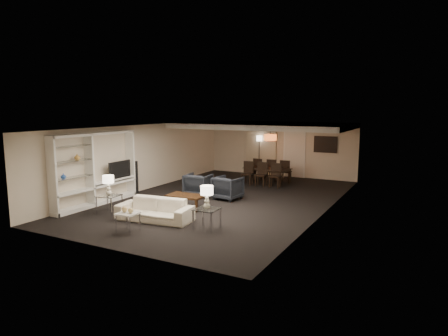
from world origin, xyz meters
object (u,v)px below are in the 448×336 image
at_px(armchair_right, 228,188).
at_px(vase_amber, 77,157).
at_px(coffee_table, 186,201).
at_px(side_table_right, 207,219).
at_px(marble_table, 128,222).
at_px(chair_fl, 260,169).
at_px(side_table_left, 109,204).
at_px(floor_speaker, 135,178).
at_px(dining_table, 267,176).
at_px(chair_nm, 261,175).
at_px(chair_fm, 273,170).
at_px(armchair_left, 198,185).
at_px(chair_fr, 286,171).
at_px(table_lamp_right, 207,197).
at_px(vase_blue, 63,176).
at_px(floor_lamp, 259,155).
at_px(television, 117,169).
at_px(chair_nr, 275,176).
at_px(sofa, 155,210).
at_px(table_lamp_left, 108,185).
at_px(chair_nl, 247,173).
at_px(pendant_light, 270,137).

relative_size(armchair_right, vase_amber, 4.64).
distance_m(coffee_table, side_table_right, 2.34).
bearing_deg(coffee_table, marble_table, -90.00).
distance_m(coffee_table, chair_fl, 5.66).
height_order(side_table_left, floor_speaker, floor_speaker).
bearing_deg(dining_table, floor_speaker, -121.30).
bearing_deg(floor_speaker, chair_fl, 62.05).
distance_m(coffee_table, armchair_right, 1.81).
bearing_deg(chair_nm, chair_fl, 109.88).
distance_m(marble_table, chair_fl, 8.35).
bearing_deg(chair_fm, armchair_left, 65.54).
distance_m(floor_speaker, chair_fr, 6.31).
bearing_deg(chair_fm, floor_speaker, 48.96).
bearing_deg(chair_nm, table_lamp_right, -85.49).
bearing_deg(vase_blue, floor_lamp, 75.18).
bearing_deg(floor_lamp, television, -109.11).
bearing_deg(side_table_right, chair_fr, 93.04).
bearing_deg(coffee_table, vase_amber, -148.42).
relative_size(chair_nr, chair_fm, 1.00).
distance_m(coffee_table, table_lamp_right, 2.42).
relative_size(sofa, table_lamp_left, 3.53).
distance_m(coffee_table, marble_table, 2.70).
xyz_separation_m(table_lamp_right, vase_amber, (-4.51, -0.13, 0.80)).
relative_size(chair_nl, chair_fr, 1.00).
relative_size(chair_nl, floor_lamp, 0.52).
height_order(armchair_right, table_lamp_right, table_lamp_right).
height_order(armchair_left, armchair_right, same).
distance_m(table_lamp_right, chair_nr, 5.97).
bearing_deg(floor_lamp, chair_fm, -45.59).
bearing_deg(coffee_table, chair_fr, 76.90).
bearing_deg(chair_fl, armchair_left, 87.40).
bearing_deg(armchair_left, coffee_table, 102.97).
relative_size(side_table_right, chair_fr, 0.61).
height_order(marble_table, floor_lamp, floor_lamp).
relative_size(marble_table, chair_fl, 0.51).
xyz_separation_m(sofa, vase_amber, (-2.81, -0.13, 1.34)).
distance_m(vase_amber, chair_fm, 8.26).
height_order(floor_speaker, chair_fm, floor_speaker).
distance_m(pendant_light, side_table_left, 7.33).
bearing_deg(side_table_right, floor_speaker, 151.61).
xyz_separation_m(coffee_table, floor_speaker, (-2.70, 0.78, 0.41)).
xyz_separation_m(vase_amber, chair_fl, (2.92, 7.37, -1.18)).
bearing_deg(table_lamp_right, armchair_right, 108.43).
bearing_deg(sofa, chair_nm, 76.40).
xyz_separation_m(side_table_right, marble_table, (-1.70, -1.10, -0.03)).
bearing_deg(vase_blue, floor_speaker, 87.94).
distance_m(armchair_left, chair_fl, 4.01).
relative_size(floor_speaker, chair_fl, 1.29).
distance_m(marble_table, chair_nr, 7.18).
distance_m(table_lamp_right, chair_fl, 7.43).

